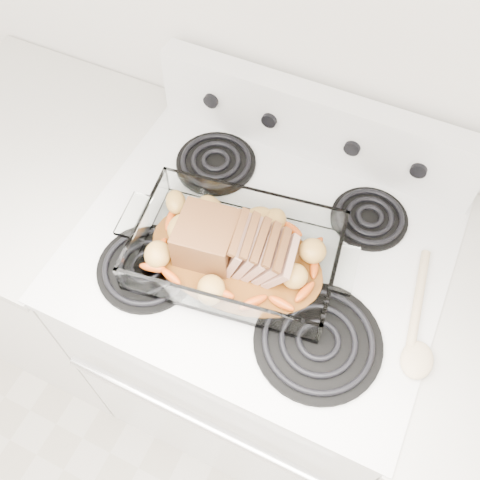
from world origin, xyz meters
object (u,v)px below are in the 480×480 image
at_px(baking_dish, 236,255).
at_px(pork_roast, 225,242).
at_px(electric_range, 256,327).
at_px(counter_left, 66,247).

distance_m(baking_dish, pork_roast, 0.04).
bearing_deg(baking_dish, pork_roast, 171.60).
xyz_separation_m(electric_range, baking_dish, (-0.03, -0.07, 0.48)).
relative_size(electric_range, baking_dish, 2.73).
height_order(electric_range, baking_dish, electric_range).
xyz_separation_m(baking_dish, pork_roast, (-0.02, 0.00, 0.03)).
bearing_deg(electric_range, baking_dish, -114.84).
distance_m(counter_left, baking_dish, 0.81).
xyz_separation_m(counter_left, baking_dish, (0.63, -0.06, 0.50)).
bearing_deg(counter_left, baking_dish, -5.79).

